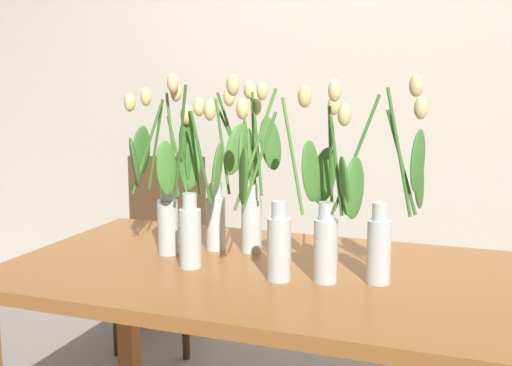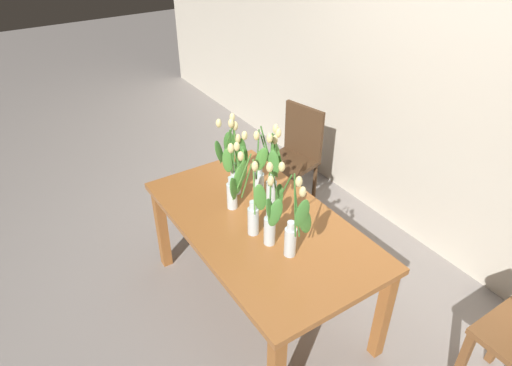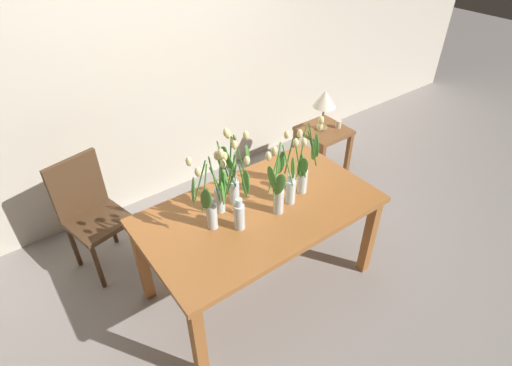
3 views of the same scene
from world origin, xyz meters
TOP-DOWN VIEW (x-y plane):
  - ground_plane at (0.00, 0.00)m, footprint 18.00×18.00m
  - room_wall_rear at (0.00, 1.54)m, footprint 9.00×0.10m
  - dining_table at (0.00, 0.00)m, footprint 1.60×0.90m
  - tulip_vase_0 at (-0.35, 0.03)m, footprint 0.25×0.19m
  - tulip_vase_1 at (-0.09, 0.15)m, footprint 0.21×0.17m
  - tulip_vase_2 at (0.21, -0.06)m, footprint 0.18×0.17m
  - tulip_vase_3 at (0.06, -0.12)m, footprint 0.25×0.17m
  - tulip_vase_4 at (-0.18, 0.15)m, footprint 0.19×0.22m
  - tulip_vase_5 at (-0.22, -0.05)m, footprint 0.22×0.16m
  - tulip_vase_6 at (0.36, -0.04)m, footprint 0.26×0.20m
  - dining_chair at (-0.88, 0.95)m, footprint 0.48×0.48m
  - side_table at (1.37, 0.76)m, footprint 0.44×0.44m
  - table_lamp at (1.35, 0.78)m, footprint 0.22×0.22m
  - pillar_candle at (1.50, 0.70)m, footprint 0.06×0.06m

SIDE VIEW (x-z plane):
  - ground_plane at x=0.00m, z-range 0.00..0.00m
  - side_table at x=1.37m, z-range 0.16..0.71m
  - dining_chair at x=-0.88m, z-range 0.06..0.99m
  - pillar_candle at x=1.50m, z-range 0.55..0.62m
  - dining_table at x=0.00m, z-range 0.28..1.02m
  - table_lamp at x=1.35m, z-range 0.66..1.06m
  - tulip_vase_2 at x=0.21m, z-range 0.65..1.18m
  - tulip_vase_1 at x=-0.09m, z-range 0.65..1.21m
  - tulip_vase_5 at x=-0.22m, z-range 0.65..1.24m
  - tulip_vase_6 at x=0.36m, z-range 0.66..1.24m
  - tulip_vase_3 at x=0.06m, z-range 0.66..1.24m
  - tulip_vase_4 at x=-0.18m, z-range 0.68..1.24m
  - tulip_vase_0 at x=-0.35m, z-range 0.69..1.25m
  - room_wall_rear at x=0.00m, z-range 0.00..2.70m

